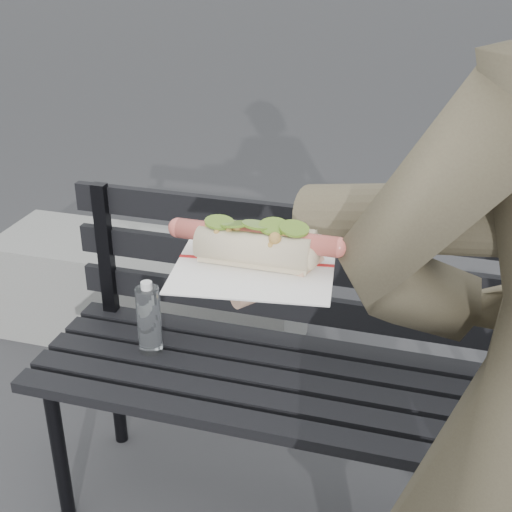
# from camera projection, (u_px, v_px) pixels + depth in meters

# --- Properties ---
(park_bench) EXTENTS (1.50, 0.44, 0.88)m
(park_bench) POSITION_uv_depth(u_px,v_px,m) (319.00, 354.00, 1.85)
(park_bench) COLOR black
(park_bench) RESTS_ON ground
(concrete_block) EXTENTS (1.20, 0.40, 0.40)m
(concrete_block) POSITION_uv_depth(u_px,v_px,m) (149.00, 292.00, 2.81)
(concrete_block) COLOR slate
(concrete_block) RESTS_ON ground
(held_hotdog) EXTENTS (0.64, 0.31, 0.20)m
(held_hotdog) POSITION_uv_depth(u_px,v_px,m) (431.00, 230.00, 0.85)
(held_hotdog) COLOR #4A4231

